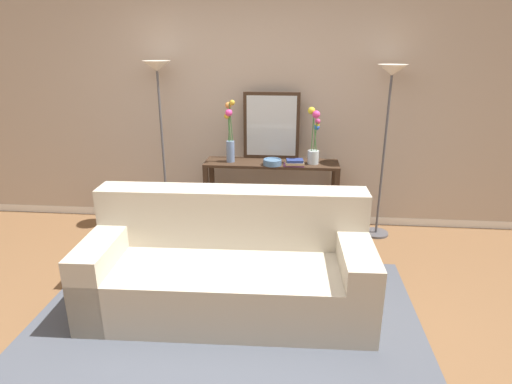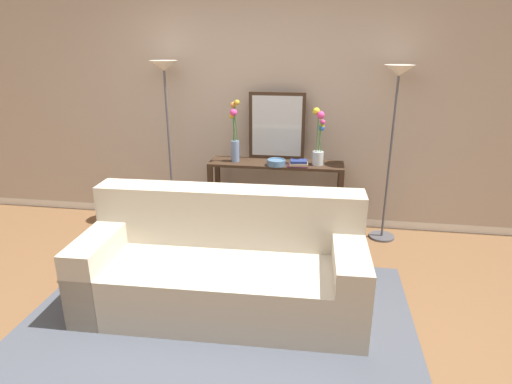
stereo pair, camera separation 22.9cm
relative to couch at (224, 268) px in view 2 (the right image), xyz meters
The scene contains 13 objects.
ground_plane 0.50m from the couch, 104.05° to the right, with size 16.00×16.00×0.02m, color brown.
back_wall 2.12m from the couch, 93.00° to the left, with size 12.00×0.15×2.96m.
area_rug 0.35m from the couch, 89.36° to the right, with size 2.85×1.82×0.01m.
couch is the anchor object (origin of this frame).
console_table 1.45m from the couch, 80.46° to the left, with size 1.38×0.36×0.78m.
floor_lamp_left 2.02m from the couch, 122.48° to the left, with size 0.28×0.28×1.78m.
floor_lamp_right 2.25m from the couch, 46.43° to the left, with size 0.28×0.28×1.75m.
wall_mirror 1.77m from the couch, 81.89° to the left, with size 0.58×0.02×0.69m.
vase_tall_flowers 1.58m from the couch, 97.76° to the left, with size 0.11×0.13×0.63m.
vase_short_flowers 1.69m from the couch, 64.54° to the left, with size 0.13×0.13×0.57m.
fruit_bowl 1.41m from the couch, 79.10° to the left, with size 0.18×0.18×0.06m.
book_stack 1.46m from the couch, 69.85° to the left, with size 0.20×0.14×0.07m.
book_row_under_console 1.44m from the couch, 95.38° to the left, with size 0.40×0.17×0.12m.
Camera 2 is at (0.79, -2.46, 1.96)m, focal length 30.11 mm.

